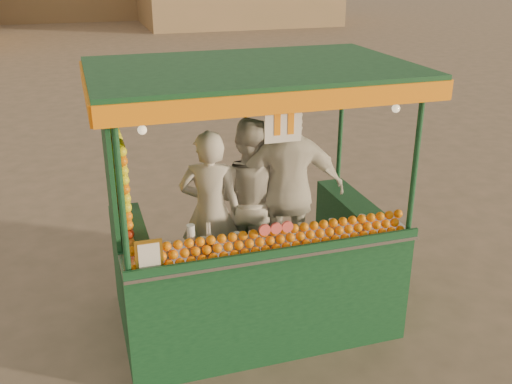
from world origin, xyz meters
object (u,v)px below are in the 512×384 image
object	(u,v)px
juice_cart	(249,251)
vendor_right	(289,192)
vendor_left	(210,211)
vendor_middle	(250,199)

from	to	relation	value
juice_cart	vendor_right	world-z (taller)	juice_cart
juice_cart	vendor_left	bearing A→B (deg)	126.92
vendor_left	vendor_right	bearing A→B (deg)	-165.69
vendor_left	vendor_middle	size ratio (longest dim) A/B	0.97
vendor_middle	vendor_right	size ratio (longest dim) A/B	0.89
juice_cart	vendor_left	xyz separation A→B (m)	(-0.27, 0.35, 0.28)
vendor_middle	vendor_right	bearing A→B (deg)	-172.36
juice_cart	vendor_right	bearing A→B (deg)	30.83
juice_cart	vendor_right	xyz separation A→B (m)	(0.49, 0.29, 0.41)
juice_cart	vendor_left	world-z (taller)	juice_cart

